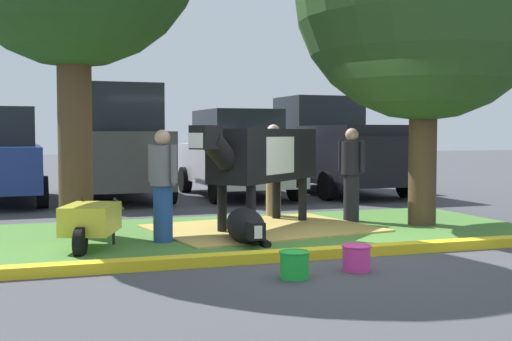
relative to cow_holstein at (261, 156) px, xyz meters
name	(u,v)px	position (x,y,z in m)	size (l,w,h in m)	color
ground_plane	(334,251)	(0.25, -2.09, -1.13)	(80.00, 80.00, 0.00)	#424247
grass_island	(263,232)	(-0.10, -0.36, -1.12)	(8.31, 4.01, 0.02)	#477A33
curb_yellow	(322,253)	(-0.10, -2.51, -1.07)	(9.51, 0.24, 0.12)	yellow
hay_bedding	(262,229)	(-0.03, -0.13, -1.11)	(3.20, 2.40, 0.04)	tan
cow_holstein	(261,156)	(0.00, 0.00, 0.00)	(2.57, 2.39, 1.59)	black
calf_lying	(246,226)	(-0.65, -1.25, -0.90)	(0.58, 1.32, 0.48)	black
person_handler	(273,168)	(0.63, 1.18, -0.26)	(0.41, 0.39, 1.64)	#9E7F5B
person_visitor_near	(352,172)	(1.68, 0.28, -0.30)	(0.34, 0.48, 1.57)	black
person_visitor_far	(163,183)	(-1.70, -0.85, -0.32)	(0.34, 0.46, 1.53)	#23478C
wheelbarrow	(90,220)	(-2.67, -1.08, -0.75)	(0.96, 1.60, 0.63)	gold
bucket_green	(294,264)	(-0.82, -3.44, -0.99)	(0.33, 0.33, 0.28)	green
bucket_pink	(356,257)	(-0.05, -3.30, -0.99)	(0.33, 0.33, 0.28)	#EA3893
suv_dark_grey	(114,143)	(-1.61, 5.54, 0.14)	(2.18, 4.63, 2.52)	#3D3D42
sedan_silver	(237,154)	(1.19, 5.24, -0.15)	(2.08, 4.43, 2.02)	silver
pickup_truck_black	(332,148)	(3.78, 5.55, -0.02)	(2.29, 5.43, 2.42)	black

